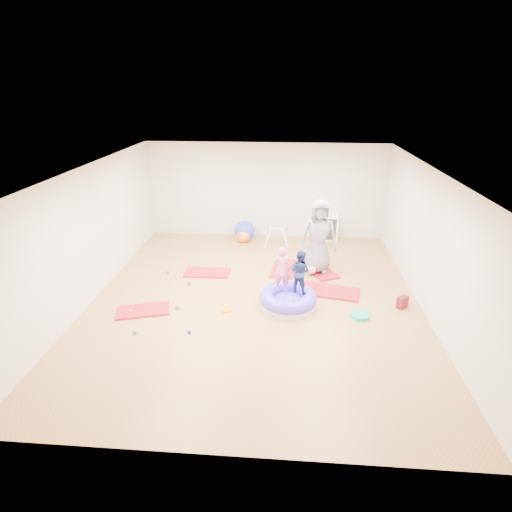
{
  "coord_description": "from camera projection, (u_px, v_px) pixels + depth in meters",
  "views": [
    {
      "loc": [
        0.61,
        -7.58,
        4.33
      ],
      "look_at": [
        0.0,
        0.3,
        0.9
      ],
      "focal_mm": 28.0,
      "sensor_mm": 36.0,
      "label": 1
    }
  ],
  "objects": [
    {
      "name": "infant_play_gym",
      "position": [
        277.0,
        234.0,
        11.48
      ],
      "size": [
        0.69,
        0.65,
        0.53
      ],
      "rotation": [
        0.0,
        0.0,
        -0.14
      ],
      "color": "white",
      "rests_on": "ground"
    },
    {
      "name": "balance_disc",
      "position": [
        360.0,
        315.0,
        8.02
      ],
      "size": [
        0.37,
        0.37,
        0.08
      ],
      "primitive_type": "cylinder",
      "color": "#0DA9A0",
      "rests_on": "ground"
    },
    {
      "name": "adult_caregiver",
      "position": [
        318.0,
        236.0,
        9.58
      ],
      "size": [
        0.93,
        0.64,
        1.81
      ],
      "primitive_type": "imported",
      "rotation": [
        0.0,
        0.0,
        0.08
      ],
      "color": "slate",
      "rests_on": "gym_mat_rear_right"
    },
    {
      "name": "ball_pit_balls",
      "position": [
        218.0,
        297.0,
        8.73
      ],
      "size": [
        4.68,
        3.04,
        0.08
      ],
      "color": "blue",
      "rests_on": "ground"
    },
    {
      "name": "yellow_toy",
      "position": [
        227.0,
        310.0,
        8.26
      ],
      "size": [
        0.21,
        0.21,
        0.03
      ],
      "primitive_type": "cylinder",
      "color": "orange",
      "rests_on": "ground"
    },
    {
      "name": "cube_shelf",
      "position": [
        325.0,
        228.0,
        11.89
      ],
      "size": [
        0.75,
        0.37,
        0.75
      ],
      "color": "white",
      "rests_on": "ground"
    },
    {
      "name": "child_pink",
      "position": [
        282.0,
        267.0,
        8.22
      ],
      "size": [
        0.37,
        0.25,
        1.0
      ],
      "primitive_type": "imported",
      "rotation": [
        0.0,
        0.0,
        3.11
      ],
      "color": "#E25E9C",
      "rests_on": "inflatable_cushion"
    },
    {
      "name": "inflatable_cushion",
      "position": [
        288.0,
        299.0,
        8.39
      ],
      "size": [
        1.21,
        1.21,
        0.38
      ],
      "rotation": [
        0.0,
        0.0,
        0.11
      ],
      "color": "silver",
      "rests_on": "ground"
    },
    {
      "name": "infant",
      "position": [
        312.0,
        269.0,
        9.78
      ],
      "size": [
        0.37,
        0.38,
        0.22
      ],
      "color": "#A3B5D0",
      "rests_on": "gym_mat_rear_right"
    },
    {
      "name": "child_navy",
      "position": [
        300.0,
        269.0,
        8.2
      ],
      "size": [
        0.57,
        0.53,
        0.93
      ],
      "primitive_type": "imported",
      "rotation": [
        0.0,
        0.0,
        2.63
      ],
      "color": "navy",
      "rests_on": "inflatable_cushion"
    },
    {
      "name": "backpack",
      "position": [
        402.0,
        302.0,
        8.32
      ],
      "size": [
        0.27,
        0.25,
        0.26
      ],
      "primitive_type": "cube",
      "rotation": [
        0.0,
        0.0,
        0.69
      ],
      "color": "#95000B",
      "rests_on": "ground"
    },
    {
      "name": "gym_mat_center_back",
      "position": [
        284.0,
        269.0,
        10.09
      ],
      "size": [
        0.72,
        1.18,
        0.05
      ],
      "primitive_type": "cube",
      "rotation": [
        0.0,
        0.0,
        1.42
      ],
      "color": "#AD1A3C",
      "rests_on": "ground"
    },
    {
      "name": "exercise_ball_blue",
      "position": [
        245.0,
        231.0,
        11.86
      ],
      "size": [
        0.6,
        0.6,
        0.6
      ],
      "primitive_type": "sphere",
      "color": "blue",
      "rests_on": "ground"
    },
    {
      "name": "gym_mat_front_left",
      "position": [
        143.0,
        310.0,
        8.23
      ],
      "size": [
        1.17,
        0.81,
        0.04
      ],
      "primitive_type": "cube",
      "rotation": [
        0.0,
        0.0,
        0.28
      ],
      "color": "#AD1A3C",
      "rests_on": "ground"
    },
    {
      "name": "room",
      "position": [
        255.0,
        239.0,
        8.14
      ],
      "size": [
        7.01,
        8.01,
        2.81
      ],
      "color": "#A1754C",
      "rests_on": "ground"
    },
    {
      "name": "gym_mat_rear_right",
      "position": [
        321.0,
        271.0,
        9.98
      ],
      "size": [
        0.93,
        1.19,
        0.04
      ],
      "primitive_type": "cube",
      "rotation": [
        0.0,
        0.0,
        1.99
      ],
      "color": "#AD1A3C",
      "rests_on": "ground"
    },
    {
      "name": "gym_mat_right",
      "position": [
        331.0,
        291.0,
        8.97
      ],
      "size": [
        1.36,
        0.88,
        0.05
      ],
      "primitive_type": "cube",
      "rotation": [
        0.0,
        0.0,
        -0.22
      ],
      "color": "#AD1A3C",
      "rests_on": "ground"
    },
    {
      "name": "gym_mat_mid_left",
      "position": [
        207.0,
        272.0,
        9.88
      ],
      "size": [
        1.11,
        0.57,
        0.05
      ],
      "primitive_type": "cube",
      "rotation": [
        0.0,
        0.0,
        0.02
      ],
      "color": "#AD1A3C",
      "rests_on": "ground"
    },
    {
      "name": "exercise_ball_orange",
      "position": [
        244.0,
        236.0,
        11.75
      ],
      "size": [
        0.41,
        0.41,
        0.41
      ],
      "primitive_type": "sphere",
      "color": "orange",
      "rests_on": "ground"
    }
  ]
}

